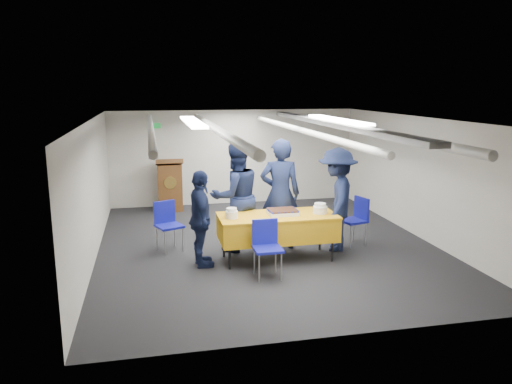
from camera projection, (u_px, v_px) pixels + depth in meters
ground at (267, 245)px, 9.17m from camera, size 7.00×7.00×0.00m
room_shell at (267, 144)px, 9.20m from camera, size 6.00×7.00×2.30m
serving_table at (277, 227)px, 8.31m from camera, size 1.96×0.85×0.77m
sheet_cake at (283, 212)px, 8.30m from camera, size 0.50×0.39×0.09m
plate_stack_left at (232, 213)px, 8.04m from camera, size 0.21×0.21×0.17m
plate_stack_right at (320, 209)px, 8.35m from camera, size 0.24×0.24×0.17m
podium at (170, 185)px, 11.62m from camera, size 0.62×0.53×1.25m
chair_near at (266, 242)px, 7.60m from camera, size 0.42×0.42×0.87m
chair_right at (357, 216)px, 9.14m from camera, size 0.51×0.51×0.87m
chair_left at (167, 221)px, 8.82m from camera, size 0.55×0.55×0.87m
sailor_a at (280, 194)px, 8.87m from camera, size 0.80×0.61×1.97m
sailor_b at (236, 196)px, 8.73m from camera, size 1.09×0.94×1.94m
sailor_c at (201, 219)px, 7.95m from camera, size 0.43×0.94×1.57m
sailor_d at (337, 199)px, 8.75m from camera, size 1.10×1.35×1.82m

